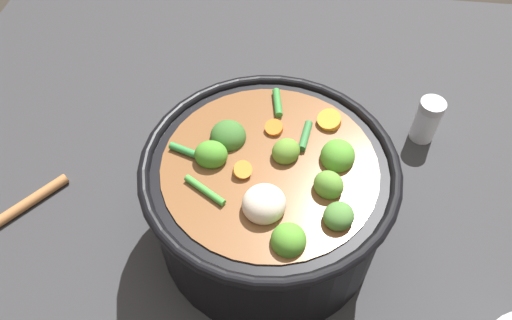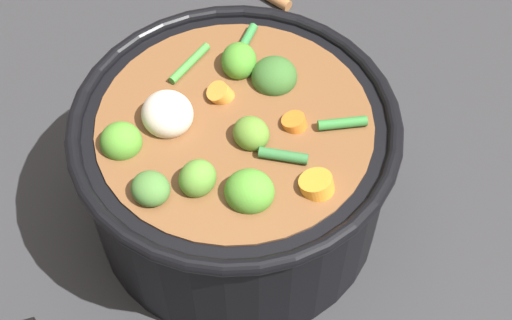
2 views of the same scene
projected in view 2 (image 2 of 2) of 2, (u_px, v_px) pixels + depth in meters
The scene contains 2 objects.
ground_plane at pixel (238, 209), 0.72m from camera, with size 1.10×1.10×0.00m, color #2D2D30.
cooking_pot at pixel (236, 165), 0.66m from camera, with size 0.28×0.28×0.16m.
Camera 2 is at (0.38, 0.04, 0.61)m, focal length 51.67 mm.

